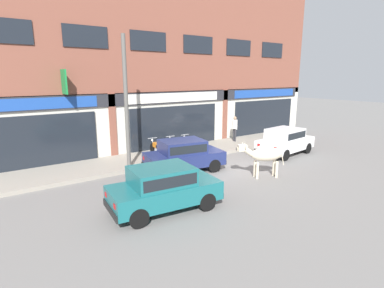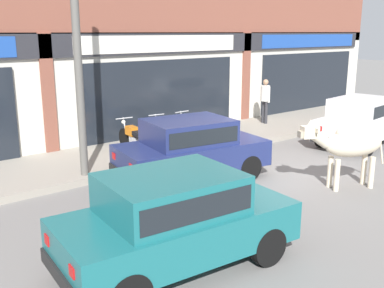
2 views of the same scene
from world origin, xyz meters
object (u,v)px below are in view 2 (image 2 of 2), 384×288
at_px(car_0, 175,216).
at_px(car_1, 362,119).
at_px(cow, 349,144).
at_px(motorcycle_0, 134,138).
at_px(utility_pole, 77,48).
at_px(car_2, 191,146).
at_px(motorcycle_2, 195,130).
at_px(pedestrian, 265,96).
at_px(motorcycle_1, 167,134).

relative_size(car_0, car_1, 1.00).
distance_m(cow, motorcycle_0, 5.67).
bearing_deg(utility_pole, car_1, -14.54).
bearing_deg(car_2, cow, -48.73).
bearing_deg(car_2, utility_pole, 144.13).
distance_m(motorcycle_0, motorcycle_2, 2.02).
height_order(car_2, utility_pole, utility_pole).
bearing_deg(utility_pole, pedestrian, 10.61).
bearing_deg(car_0, motorcycle_0, 63.45).
bearing_deg(car_2, motorcycle_2, 48.56).
xyz_separation_m(car_2, motorcycle_2, (2.01, 2.27, -0.26)).
distance_m(cow, car_2, 3.56).
bearing_deg(car_0, motorcycle_1, 54.98).
height_order(motorcycle_2, pedestrian, pedestrian).
relative_size(cow, car_2, 0.53).
distance_m(car_2, motorcycle_2, 3.04).
relative_size(cow, car_1, 0.53).
bearing_deg(cow, motorcycle_0, 114.56).
height_order(car_1, car_2, same).
relative_size(motorcycle_0, motorcycle_2, 1.00).
distance_m(cow, car_0, 5.12).
relative_size(cow, motorcycle_1, 1.10).
bearing_deg(utility_pole, motorcycle_1, 16.19).
relative_size(car_1, motorcycle_0, 2.06).
bearing_deg(cow, utility_pole, 136.57).
xyz_separation_m(cow, motorcycle_2, (-0.34, 4.94, -0.45)).
bearing_deg(cow, car_0, -175.87).
xyz_separation_m(cow, car_2, (-2.34, 2.67, -0.19)).
bearing_deg(car_0, pedestrian, 34.72).
distance_m(car_1, motorcycle_2, 5.18).
distance_m(cow, motorcycle_1, 5.20).
bearing_deg(cow, motorcycle_2, 93.89).
relative_size(car_0, motorcycle_2, 2.05).
bearing_deg(car_1, cow, -153.12).
bearing_deg(pedestrian, motorcycle_2, -170.26).
bearing_deg(motorcycle_0, cow, -65.44).
distance_m(motorcycle_2, pedestrian, 3.95).
bearing_deg(motorcycle_0, car_1, -26.77).
relative_size(car_0, motorcycle_1, 2.06).
bearing_deg(utility_pole, motorcycle_0, 26.80).
bearing_deg(motorcycle_2, car_0, -131.92).
height_order(car_1, motorcycle_2, car_1).
bearing_deg(cow, motorcycle_1, 104.99).
bearing_deg(motorcycle_0, car_0, -116.55).
distance_m(car_0, car_1, 9.32).
bearing_deg(pedestrian, cow, -122.08).
distance_m(cow, motorcycle_2, 4.97).
height_order(motorcycle_0, pedestrian, pedestrian).
relative_size(motorcycle_2, pedestrian, 1.13).
xyz_separation_m(cow, car_1, (3.91, 1.98, -0.19)).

